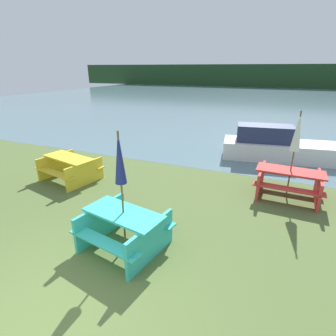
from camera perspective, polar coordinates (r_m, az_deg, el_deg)
name	(u,v)px	position (r m, az deg, el deg)	size (l,w,h in m)	color
ground_plane	(42,330)	(4.62, -25.76, -29.11)	(60.00, 60.00, 0.00)	#516633
water	(258,98)	(33.80, 18.96, 14.14)	(60.00, 50.00, 0.00)	slate
far_treeline	(270,76)	(53.61, 21.23, 18.18)	(80.00, 1.60, 4.00)	#1E3D1E
picnic_table_teal	(124,227)	(5.36, -9.49, -12.49)	(1.80, 1.64, 0.80)	#33B7A8
picnic_table_yellow	(70,166)	(8.94, -20.59, 0.38)	(1.98, 1.71, 0.77)	yellow
picnic_table_red	(289,181)	(8.01, 24.80, -2.50)	(1.81, 1.45, 0.78)	red
umbrella_white	(298,132)	(7.62, 26.36, 7.00)	(0.25, 0.25, 2.40)	brown
umbrella_navy	(120,160)	(4.74, -10.48, 1.69)	(0.22, 0.22, 2.40)	brown
boat	(281,147)	(11.24, 23.34, 4.23)	(4.92, 2.14, 1.32)	silver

